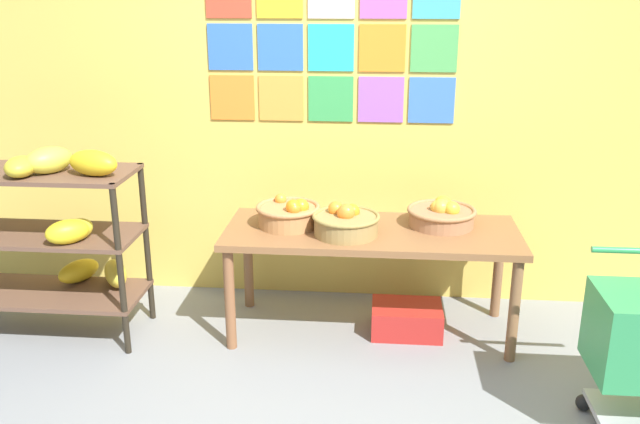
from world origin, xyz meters
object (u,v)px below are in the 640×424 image
(banana_shelf_unit, at_px, (59,226))
(fruit_basket_centre, at_px, (289,213))
(fruit_basket_right, at_px, (442,214))
(produce_crate_under_table, at_px, (407,319))
(fruit_basket_left, at_px, (346,222))
(display_table, at_px, (371,241))

(banana_shelf_unit, height_order, fruit_basket_centre, banana_shelf_unit)
(fruit_basket_right, distance_m, produce_crate_under_table, 0.67)
(fruit_basket_centre, bearing_deg, produce_crate_under_table, -2.25)
(produce_crate_under_table, bearing_deg, fruit_basket_left, -166.24)
(fruit_basket_left, bearing_deg, fruit_basket_centre, 160.76)
(display_table, xyz_separation_m, fruit_basket_centre, (-0.49, 0.03, 0.15))
(fruit_basket_right, xyz_separation_m, fruit_basket_centre, (-0.89, -0.09, 0.01))
(fruit_basket_right, bearing_deg, banana_shelf_unit, -172.36)
(fruit_basket_left, xyz_separation_m, fruit_basket_right, (0.55, 0.21, -0.01))
(banana_shelf_unit, height_order, fruit_basket_left, banana_shelf_unit)
(display_table, bearing_deg, banana_shelf_unit, -174.25)
(banana_shelf_unit, xyz_separation_m, fruit_basket_left, (1.65, 0.09, 0.05))
(banana_shelf_unit, bearing_deg, fruit_basket_centre, 9.00)
(banana_shelf_unit, distance_m, fruit_basket_left, 1.66)
(display_table, relative_size, produce_crate_under_table, 4.06)
(display_table, bearing_deg, produce_crate_under_table, -0.29)
(display_table, relative_size, fruit_basket_left, 4.42)
(fruit_basket_centre, height_order, produce_crate_under_table, fruit_basket_centre)
(fruit_basket_left, height_order, produce_crate_under_table, fruit_basket_left)
(banana_shelf_unit, height_order, fruit_basket_right, banana_shelf_unit)
(fruit_basket_left, bearing_deg, produce_crate_under_table, 13.76)
(produce_crate_under_table, bearing_deg, fruit_basket_centre, 177.75)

